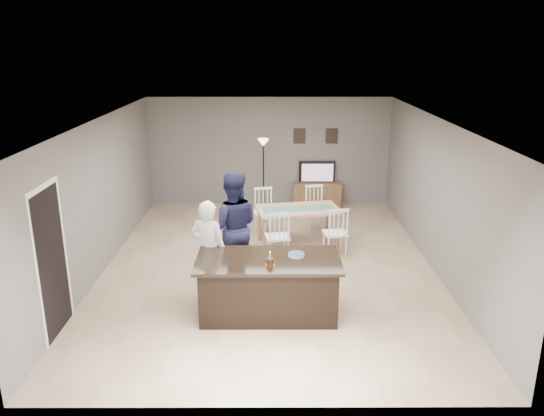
{
  "coord_description": "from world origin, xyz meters",
  "views": [
    {
      "loc": [
        0.03,
        -9.07,
        3.97
      ],
      "look_at": [
        0.06,
        -0.3,
        1.22
      ],
      "focal_mm": 35.0,
      "sensor_mm": 36.0,
      "label": 1
    }
  ],
  "objects_px": {
    "television": "(317,172)",
    "man": "(233,227)",
    "woman": "(209,250)",
    "plate_stack": "(296,255)",
    "tv_console": "(317,195)",
    "kitchen_island": "(268,286)",
    "dining_table": "(298,215)",
    "floor_lamp": "(263,156)",
    "birthday_cake": "(270,262)"
  },
  "relations": [
    {
      "from": "kitchen_island",
      "to": "woman",
      "type": "xyz_separation_m",
      "value": [
        -0.95,
        0.55,
        0.37
      ]
    },
    {
      "from": "woman",
      "to": "floor_lamp",
      "type": "bearing_deg",
      "value": -80.39
    },
    {
      "from": "tv_console",
      "to": "man",
      "type": "height_order",
      "value": "man"
    },
    {
      "from": "tv_console",
      "to": "dining_table",
      "type": "height_order",
      "value": "dining_table"
    },
    {
      "from": "kitchen_island",
      "to": "dining_table",
      "type": "distance_m",
      "value": 2.96
    },
    {
      "from": "birthday_cake",
      "to": "woman",
      "type": "bearing_deg",
      "value": 141.43
    },
    {
      "from": "kitchen_island",
      "to": "plate_stack",
      "type": "xyz_separation_m",
      "value": [
        0.42,
        0.11,
        0.47
      ]
    },
    {
      "from": "dining_table",
      "to": "tv_console",
      "type": "bearing_deg",
      "value": 66.88
    },
    {
      "from": "woman",
      "to": "floor_lamp",
      "type": "distance_m",
      "value": 4.63
    },
    {
      "from": "woman",
      "to": "plate_stack",
      "type": "bearing_deg",
      "value": -177.98
    },
    {
      "from": "television",
      "to": "woman",
      "type": "height_order",
      "value": "woman"
    },
    {
      "from": "birthday_cake",
      "to": "dining_table",
      "type": "xyz_separation_m",
      "value": [
        0.57,
        3.12,
        -0.31
      ]
    },
    {
      "from": "tv_console",
      "to": "floor_lamp",
      "type": "relative_size",
      "value": 0.67
    },
    {
      "from": "plate_stack",
      "to": "floor_lamp",
      "type": "bearing_deg",
      "value": 96.41
    },
    {
      "from": "television",
      "to": "dining_table",
      "type": "xyz_separation_m",
      "value": [
        -0.61,
        -2.74,
        -0.22
      ]
    },
    {
      "from": "man",
      "to": "birthday_cake",
      "type": "distance_m",
      "value": 1.59
    },
    {
      "from": "kitchen_island",
      "to": "tv_console",
      "type": "relative_size",
      "value": 1.79
    },
    {
      "from": "tv_console",
      "to": "dining_table",
      "type": "relative_size",
      "value": 0.57
    },
    {
      "from": "tv_console",
      "to": "woman",
      "type": "height_order",
      "value": "woman"
    },
    {
      "from": "tv_console",
      "to": "birthday_cake",
      "type": "height_order",
      "value": "birthday_cake"
    },
    {
      "from": "dining_table",
      "to": "plate_stack",
      "type": "bearing_deg",
      "value": -103.78
    },
    {
      "from": "television",
      "to": "man",
      "type": "bearing_deg",
      "value": 67.65
    },
    {
      "from": "kitchen_island",
      "to": "woman",
      "type": "bearing_deg",
      "value": 149.93
    },
    {
      "from": "plate_stack",
      "to": "dining_table",
      "type": "xyz_separation_m",
      "value": [
        0.17,
        2.79,
        -0.28
      ]
    },
    {
      "from": "kitchen_island",
      "to": "tv_console",
      "type": "distance_m",
      "value": 5.7
    },
    {
      "from": "tv_console",
      "to": "plate_stack",
      "type": "relative_size",
      "value": 4.76
    },
    {
      "from": "tv_console",
      "to": "television",
      "type": "distance_m",
      "value": 0.57
    },
    {
      "from": "kitchen_island",
      "to": "plate_stack",
      "type": "distance_m",
      "value": 0.64
    },
    {
      "from": "woman",
      "to": "plate_stack",
      "type": "height_order",
      "value": "woman"
    },
    {
      "from": "tv_console",
      "to": "floor_lamp",
      "type": "height_order",
      "value": "floor_lamp"
    },
    {
      "from": "birthday_cake",
      "to": "dining_table",
      "type": "distance_m",
      "value": 3.19
    },
    {
      "from": "kitchen_island",
      "to": "man",
      "type": "relative_size",
      "value": 1.11
    },
    {
      "from": "television",
      "to": "man",
      "type": "distance_m",
      "value": 4.77
    },
    {
      "from": "floor_lamp",
      "to": "woman",
      "type": "bearing_deg",
      "value": -100.18
    },
    {
      "from": "tv_console",
      "to": "floor_lamp",
      "type": "bearing_deg",
      "value": -159.47
    },
    {
      "from": "floor_lamp",
      "to": "television",
      "type": "bearing_deg",
      "value": 23.11
    },
    {
      "from": "tv_console",
      "to": "television",
      "type": "relative_size",
      "value": 1.31
    },
    {
      "from": "kitchen_island",
      "to": "floor_lamp",
      "type": "distance_m",
      "value": 5.16
    },
    {
      "from": "man",
      "to": "dining_table",
      "type": "distance_m",
      "value": 2.09
    },
    {
      "from": "woman",
      "to": "dining_table",
      "type": "height_order",
      "value": "woman"
    },
    {
      "from": "man",
      "to": "dining_table",
      "type": "relative_size",
      "value": 0.92
    },
    {
      "from": "woman",
      "to": "birthday_cake",
      "type": "distance_m",
      "value": 1.25
    },
    {
      "from": "television",
      "to": "plate_stack",
      "type": "relative_size",
      "value": 3.62
    },
    {
      "from": "kitchen_island",
      "to": "birthday_cake",
      "type": "distance_m",
      "value": 0.54
    },
    {
      "from": "man",
      "to": "plate_stack",
      "type": "bearing_deg",
      "value": 129.18
    },
    {
      "from": "kitchen_island",
      "to": "television",
      "type": "xyz_separation_m",
      "value": [
        1.2,
        5.64,
        0.41
      ]
    },
    {
      "from": "man",
      "to": "tv_console",
      "type": "bearing_deg",
      "value": -116.29
    },
    {
      "from": "floor_lamp",
      "to": "man",
      "type": "bearing_deg",
      "value": -97.06
    },
    {
      "from": "kitchen_island",
      "to": "dining_table",
      "type": "height_order",
      "value": "dining_table"
    },
    {
      "from": "kitchen_island",
      "to": "man",
      "type": "height_order",
      "value": "man"
    }
  ]
}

